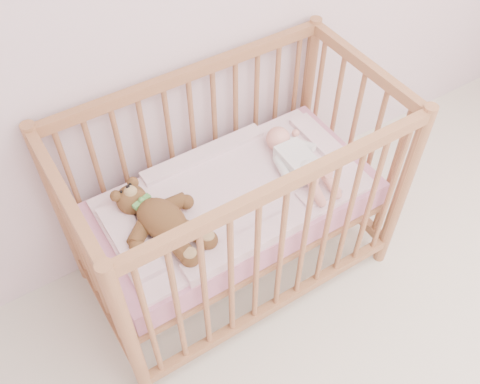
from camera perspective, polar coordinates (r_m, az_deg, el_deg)
crib at (r=2.32m, az=-0.66°, el=-1.13°), size 1.36×0.76×1.00m
mattress at (r=2.33m, az=-0.65°, el=-1.37°), size 1.22×0.62×0.13m
blanket at (r=2.28m, az=-0.67°, el=-0.17°), size 1.10×0.58×0.06m
baby at (r=2.33m, az=6.08°, el=3.79°), size 0.24×0.49×0.12m
teddy_bear at (r=2.11m, az=-8.36°, el=-2.80°), size 0.49×0.59×0.14m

